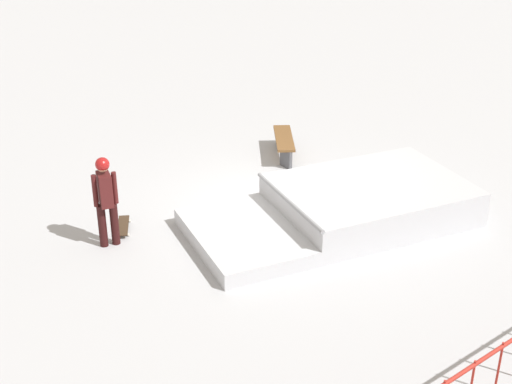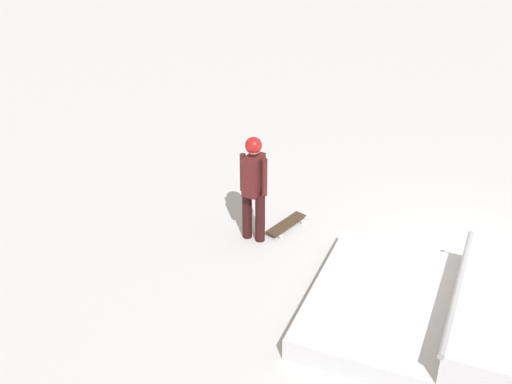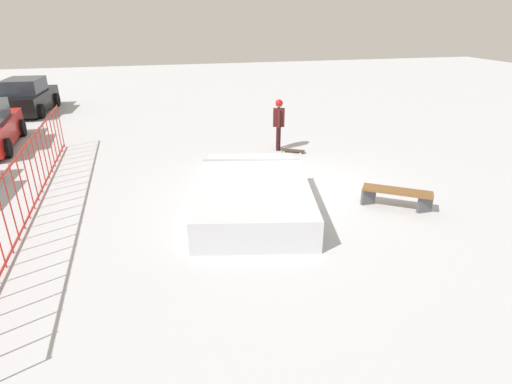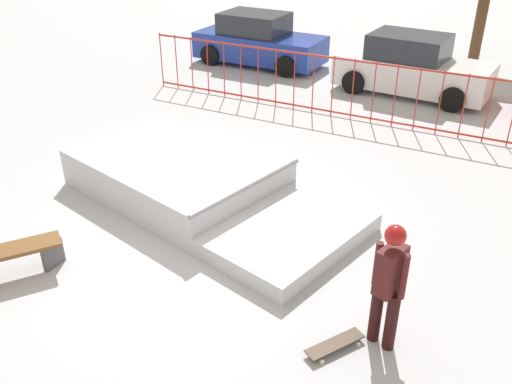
# 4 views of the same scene
# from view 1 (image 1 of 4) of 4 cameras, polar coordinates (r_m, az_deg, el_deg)

# --- Properties ---
(ground_plane) EXTENTS (60.00, 60.00, 0.00)m
(ground_plane) POSITION_cam_1_polar(r_m,az_deg,el_deg) (14.33, 1.70, -1.30)
(ground_plane) COLOR #B7BABF
(skate_ramp) EXTENTS (5.82, 3.67, 0.74)m
(skate_ramp) POSITION_cam_1_polar(r_m,az_deg,el_deg) (13.81, 7.51, -1.15)
(skate_ramp) COLOR silver
(skate_ramp) RESTS_ON ground
(skater) EXTENTS (0.43, 0.42, 1.73)m
(skater) POSITION_cam_1_polar(r_m,az_deg,el_deg) (12.84, -11.99, -0.24)
(skater) COLOR black
(skater) RESTS_ON ground
(skateboard) EXTENTS (0.57, 0.79, 0.09)m
(skateboard) POSITION_cam_1_polar(r_m,az_deg,el_deg) (13.74, -10.62, -2.68)
(skateboard) COLOR #3F2D1E
(skateboard) RESTS_ON ground
(park_bench) EXTENTS (1.23, 1.55, 0.48)m
(park_bench) POSITION_cam_1_polar(r_m,az_deg,el_deg) (16.66, 2.26, 4.04)
(park_bench) COLOR brown
(park_bench) RESTS_ON ground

